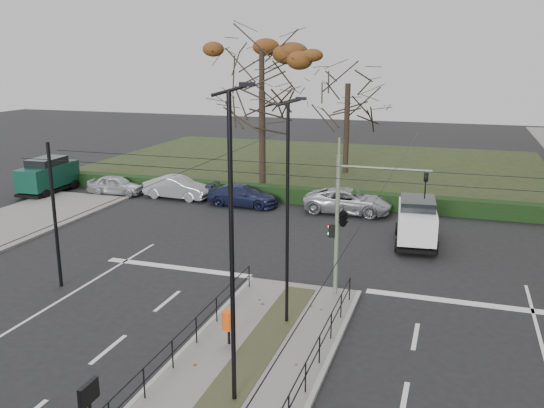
# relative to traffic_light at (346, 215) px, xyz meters

# --- Properties ---
(ground) EXTENTS (140.00, 140.00, 0.00)m
(ground) POSITION_rel_traffic_light_xyz_m (-1.71, -4.50, -3.35)
(ground) COLOR black
(ground) RESTS_ON ground
(median_island) EXTENTS (4.40, 15.00, 0.14)m
(median_island) POSITION_rel_traffic_light_xyz_m (-1.71, -7.00, -3.28)
(median_island) COLOR #62605D
(median_island) RESTS_ON ground
(park) EXTENTS (38.00, 26.00, 0.10)m
(park) POSITION_rel_traffic_light_xyz_m (-7.71, 27.50, -3.30)
(park) COLOR black
(park) RESTS_ON ground
(hedge) EXTENTS (38.00, 1.00, 1.00)m
(hedge) POSITION_rel_traffic_light_xyz_m (-7.71, 14.10, -2.85)
(hedge) COLOR black
(hedge) RESTS_ON ground
(median_railing) EXTENTS (4.14, 13.24, 0.92)m
(median_railing) POSITION_rel_traffic_light_xyz_m (-1.71, -7.10, -2.37)
(median_railing) COLOR black
(median_railing) RESTS_ON median_island
(catenary) EXTENTS (20.00, 34.00, 6.00)m
(catenary) POSITION_rel_traffic_light_xyz_m (-1.71, -2.88, 0.07)
(catenary) COLOR black
(catenary) RESTS_ON ground
(traffic_light) EXTENTS (3.75, 2.13, 5.52)m
(traffic_light) POSITION_rel_traffic_light_xyz_m (0.00, 0.00, 0.00)
(traffic_light) COLOR slate
(traffic_light) RESTS_ON median_island
(litter_bin) EXTENTS (0.44, 0.44, 1.14)m
(litter_bin) POSITION_rel_traffic_light_xyz_m (-2.74, -5.17, -2.40)
(litter_bin) COLOR black
(litter_bin) RESTS_ON median_island
(info_panel) EXTENTS (0.13, 0.61, 2.35)m
(info_panel) POSITION_rel_traffic_light_xyz_m (-3.22, -11.81, -1.36)
(info_panel) COLOR black
(info_panel) RESTS_ON median_island
(streetlamp_median_near) EXTENTS (0.71, 0.14, 8.48)m
(streetlamp_median_near) POSITION_rel_traffic_light_xyz_m (-1.39, -8.03, 1.10)
(streetlamp_median_near) COLOR black
(streetlamp_median_near) RESTS_ON median_island
(streetlamp_median_far) EXTENTS (0.65, 0.13, 7.82)m
(streetlamp_median_far) POSITION_rel_traffic_light_xyz_m (-1.40, -3.03, 0.77)
(streetlamp_median_far) COLOR black
(streetlamp_median_far) RESTS_ON median_island
(parked_car_first) EXTENTS (4.05, 1.92, 1.34)m
(parked_car_first) POSITION_rel_traffic_light_xyz_m (-18.25, 12.41, -2.68)
(parked_car_first) COLOR #B7BAC0
(parked_car_first) RESTS_ON ground
(parked_car_second) EXTENTS (4.61, 1.87, 1.49)m
(parked_car_second) POSITION_rel_traffic_light_xyz_m (-13.73, 12.70, -2.61)
(parked_car_second) COLOR #B7BAC0
(parked_car_second) RESTS_ON ground
(parked_car_third) EXTENTS (4.66, 2.07, 1.33)m
(parked_car_third) POSITION_rel_traffic_light_xyz_m (-8.89, 12.24, -2.69)
(parked_car_third) COLOR #1F2549
(parked_car_third) RESTS_ON ground
(parked_car_fourth) EXTENTS (5.29, 2.48, 1.47)m
(parked_car_fourth) POSITION_rel_traffic_light_xyz_m (-2.20, 12.59, -2.62)
(parked_car_fourth) COLOR #B7BAC0
(parked_car_fourth) RESTS_ON ground
(white_van) EXTENTS (2.37, 4.56, 2.37)m
(white_van) POSITION_rel_traffic_light_xyz_m (2.18, 7.71, -2.12)
(white_van) COLOR white
(white_van) RESTS_ON ground
(green_van) EXTENTS (2.20, 5.01, 2.48)m
(green_van) POSITION_rel_traffic_light_xyz_m (-22.93, 11.33, -2.06)
(green_van) COLOR #0D392C
(green_van) RESTS_ON ground
(rust_tree) EXTENTS (8.18, 8.18, 12.77)m
(rust_tree) POSITION_rel_traffic_light_xyz_m (-11.55, 23.76, 6.44)
(rust_tree) COLOR black
(rust_tree) RESTS_ON park
(bare_tree_center) EXTENTS (6.87, 6.87, 9.41)m
(bare_tree_center) POSITION_rel_traffic_light_xyz_m (-4.70, 24.57, 3.31)
(bare_tree_center) COLOR black
(bare_tree_center) RESTS_ON park
(bare_tree_near) EXTENTS (6.38, 6.38, 9.15)m
(bare_tree_near) POSITION_rel_traffic_light_xyz_m (-8.80, 15.84, 3.13)
(bare_tree_near) COLOR black
(bare_tree_near) RESTS_ON park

